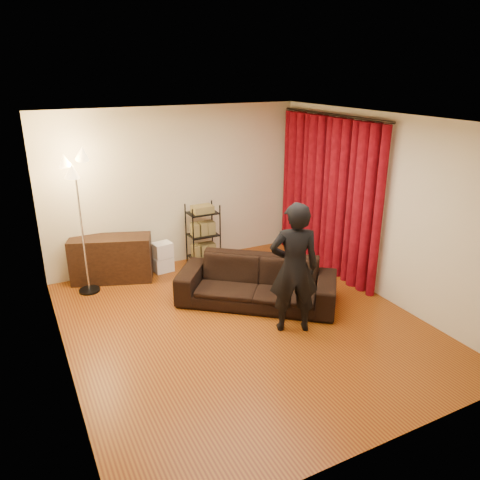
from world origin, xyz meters
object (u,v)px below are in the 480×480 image
sofa (257,282)px  wire_shelf (203,235)px  person (294,268)px  floor_lamp (82,226)px  storage_boxes (163,257)px  media_cabinet (112,259)px

sofa → wire_shelf: 1.71m
person → floor_lamp: size_ratio=0.82×
storage_boxes → floor_lamp: bearing=-170.5°
wire_shelf → media_cabinet: bearing=-170.7°
sofa → storage_boxes: size_ratio=4.39×
sofa → wire_shelf: size_ratio=2.08×
media_cabinet → wire_shelf: (1.58, -0.06, 0.18)m
media_cabinet → wire_shelf: size_ratio=1.16×
sofa → floor_lamp: 2.72m
sofa → person: person is taller
person → media_cabinet: person is taller
wire_shelf → person: bearing=-74.0°
floor_lamp → sofa: bearing=-35.0°
person → wire_shelf: 2.58m
floor_lamp → wire_shelf: bearing=5.6°
person → wire_shelf: (-0.20, 2.55, -0.33)m
wire_shelf → sofa: bearing=-73.9°
sofa → storage_boxes: sofa is taller
person → floor_lamp: floor_lamp is taller
storage_boxes → sofa: bearing=-63.2°
storage_boxes → wire_shelf: bearing=-1.5°
media_cabinet → storage_boxes: bearing=17.0°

